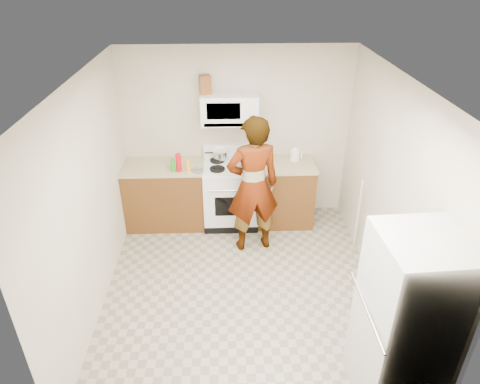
{
  "coord_description": "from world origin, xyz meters",
  "views": [
    {
      "loc": [
        -0.16,
        -3.91,
        3.52
      ],
      "look_at": [
        0.0,
        0.55,
        1.02
      ],
      "focal_mm": 32.0,
      "sensor_mm": 36.0,
      "label": 1
    }
  ],
  "objects_px": {
    "gas_range": "(231,193)",
    "microwave": "(229,109)",
    "kettle": "(295,155)",
    "person": "(253,186)",
    "saucepan": "(220,155)",
    "fridge": "(408,323)"
  },
  "relations": [
    {
      "from": "microwave",
      "to": "saucepan",
      "type": "height_order",
      "value": "microwave"
    },
    {
      "from": "microwave",
      "to": "kettle",
      "type": "distance_m",
      "value": 1.15
    },
    {
      "from": "person",
      "to": "kettle",
      "type": "bearing_deg",
      "value": -141.24
    },
    {
      "from": "saucepan",
      "to": "person",
      "type": "bearing_deg",
      "value": -62.45
    },
    {
      "from": "fridge",
      "to": "saucepan",
      "type": "xyz_separation_m",
      "value": [
        -1.56,
        3.07,
        0.16
      ]
    },
    {
      "from": "kettle",
      "to": "saucepan",
      "type": "distance_m",
      "value": 1.06
    },
    {
      "from": "fridge",
      "to": "gas_range",
      "type": "bearing_deg",
      "value": 112.9
    },
    {
      "from": "person",
      "to": "fridge",
      "type": "relative_size",
      "value": 1.1
    },
    {
      "from": "kettle",
      "to": "person",
      "type": "bearing_deg",
      "value": -124.71
    },
    {
      "from": "gas_range",
      "to": "person",
      "type": "xyz_separation_m",
      "value": [
        0.28,
        -0.63,
        0.45
      ]
    },
    {
      "from": "person",
      "to": "saucepan",
      "type": "xyz_separation_m",
      "value": [
        -0.42,
        0.8,
        0.08
      ]
    },
    {
      "from": "microwave",
      "to": "fridge",
      "type": "xyz_separation_m",
      "value": [
        1.42,
        -3.03,
        -0.85
      ]
    },
    {
      "from": "gas_range",
      "to": "kettle",
      "type": "relative_size",
      "value": 6.94
    },
    {
      "from": "fridge",
      "to": "kettle",
      "type": "height_order",
      "value": "fridge"
    },
    {
      "from": "gas_range",
      "to": "microwave",
      "type": "bearing_deg",
      "value": 90.0
    },
    {
      "from": "microwave",
      "to": "fridge",
      "type": "bearing_deg",
      "value": -64.92
    },
    {
      "from": "saucepan",
      "to": "gas_range",
      "type": "bearing_deg",
      "value": -50.29
    },
    {
      "from": "gas_range",
      "to": "microwave",
      "type": "xyz_separation_m",
      "value": [
        0.0,
        0.13,
        1.21
      ]
    },
    {
      "from": "gas_range",
      "to": "kettle",
      "type": "bearing_deg",
      "value": 7.68
    },
    {
      "from": "saucepan",
      "to": "kettle",
      "type": "bearing_deg",
      "value": -2.32
    },
    {
      "from": "gas_range",
      "to": "saucepan",
      "type": "height_order",
      "value": "gas_range"
    },
    {
      "from": "gas_range",
      "to": "person",
      "type": "bearing_deg",
      "value": -66.27
    }
  ]
}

